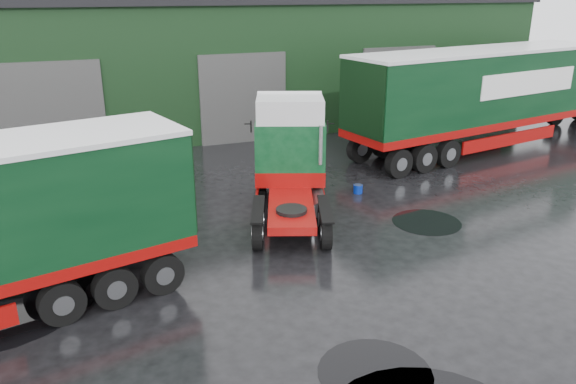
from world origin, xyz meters
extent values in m
plane|color=black|center=(0.00, 0.00, 0.00)|extent=(100.00, 100.00, 0.00)
cube|color=black|center=(2.00, 20.00, 3.00)|extent=(32.00, 12.00, 6.00)
cylinder|color=navy|center=(3.65, 5.91, 0.15)|extent=(0.39, 0.39, 0.30)
cylinder|color=black|center=(4.39, 2.86, 0.00)|extent=(2.07, 2.07, 0.01)
cylinder|color=black|center=(-0.59, -2.85, 0.00)|extent=(2.14, 2.14, 0.01)
camera|label=1|loc=(-5.17, -10.28, 6.68)|focal=35.00mm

